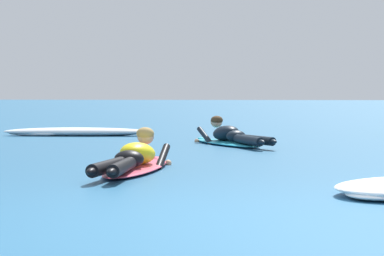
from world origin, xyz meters
TOP-DOWN VIEW (x-y plane):
  - ground_plane at (0.00, 10.00)m, footprint 120.00×120.00m
  - surfer_near at (-1.04, 3.18)m, footprint 0.70×2.69m
  - surfer_far at (-0.14, 7.56)m, footprint 1.64×2.52m
  - whitewater_mid_right at (-3.43, 9.95)m, footprint 3.09×0.74m

SIDE VIEW (x-z plane):
  - ground_plane at x=0.00m, z-range 0.00..0.00m
  - whitewater_mid_right at x=-3.43m, z-range -0.01..0.17m
  - surfer_far at x=-0.14m, z-range -0.14..0.41m
  - surfer_near at x=-1.04m, z-range -0.13..0.40m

